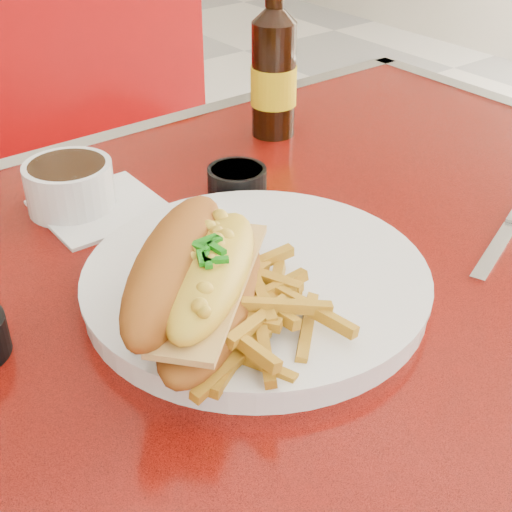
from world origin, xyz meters
TOP-DOWN VIEW (x-y plane):
  - diner_table at (0.00, 0.00)m, footprint 1.23×0.83m
  - booth_bench_far at (0.00, 0.81)m, footprint 1.20×0.51m
  - dinner_plate at (0.01, -0.00)m, footprint 0.40×0.40m
  - mac_hoagie at (-0.07, -0.03)m, footprint 0.22×0.21m
  - fries_pile at (-0.05, -0.05)m, footprint 0.13×0.12m
  - fork at (-0.07, -0.01)m, footprint 0.03×0.14m
  - gravy_ramekin at (-0.05, 0.25)m, footprint 0.11×0.11m
  - sauce_cup_right at (0.11, 0.16)m, footprint 0.08×0.08m
  - beer_bottle at (0.25, 0.27)m, footprint 0.07×0.07m
  - knife at (0.28, -0.07)m, footprint 0.18×0.08m
  - paper_napkin at (-0.03, 0.23)m, footprint 0.13×0.13m

SIDE VIEW (x-z plane):
  - booth_bench_far at x=0.00m, z-range -0.16..0.74m
  - diner_table at x=0.00m, z-range 0.22..0.99m
  - paper_napkin at x=-0.03m, z-range 0.77..0.77m
  - knife at x=0.28m, z-range 0.77..0.78m
  - dinner_plate at x=0.01m, z-range 0.77..0.79m
  - sauce_cup_right at x=0.11m, z-range 0.77..0.80m
  - fork at x=-0.07m, z-range 0.79..0.79m
  - gravy_ramekin at x=-0.05m, z-range 0.77..0.82m
  - fries_pile at x=-0.05m, z-range 0.79..0.83m
  - mac_hoagie at x=-0.07m, z-range 0.78..0.88m
  - beer_bottle at x=0.25m, z-range 0.74..0.98m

